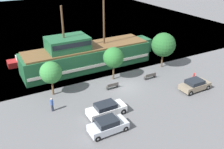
{
  "coord_description": "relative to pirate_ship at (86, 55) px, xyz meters",
  "views": [
    {
      "loc": [
        -15.61,
        -24.85,
        16.02
      ],
      "look_at": [
        -0.81,
        2.0,
        1.2
      ],
      "focal_mm": 40.0,
      "sensor_mm": 36.0,
      "label": 1
    }
  ],
  "objects": [
    {
      "name": "tree_row_midwest",
      "position": [
        10.38,
        -5.64,
        1.63
      ],
      "size": [
        3.65,
        3.65,
        5.49
      ],
      "color": "brown",
      "rests_on": "ground_plane"
    },
    {
      "name": "moored_boat_dockside",
      "position": [
        -7.8,
        5.87,
        -1.43
      ],
      "size": [
        6.27,
        1.95,
        1.54
      ],
      "color": "maroon",
      "rests_on": "water_surface"
    },
    {
      "name": "parked_car_curb_front",
      "position": [
        -3.3,
        -13.01,
        -1.27
      ],
      "size": [
        4.31,
        1.78,
        1.5
      ],
      "color": "white",
      "rests_on": "ground_plane"
    },
    {
      "name": "bench_promenade_west",
      "position": [
        6.28,
        -8.15,
        -1.58
      ],
      "size": [
        1.79,
        0.45,
        0.85
      ],
      "color": "#4C4742",
      "rests_on": "ground_plane"
    },
    {
      "name": "ground_plane",
      "position": [
        1.82,
        -8.49,
        -2.02
      ],
      "size": [
        160.0,
        160.0,
        0.0
      ],
      "primitive_type": "plane",
      "color": "#5B5B5E"
    },
    {
      "name": "bench_promenade_east",
      "position": [
        0.19,
        -8.12,
        -1.59
      ],
      "size": [
        1.64,
        0.45,
        0.85
      ],
      "color": "#4C4742",
      "rests_on": "ground_plane"
    },
    {
      "name": "pirate_ship",
      "position": [
        0.0,
        0.0,
        0.0
      ],
      "size": [
        21.18,
        5.18,
        10.92
      ],
      "color": "#1E5633",
      "rests_on": "water_surface"
    },
    {
      "name": "fire_hydrant",
      "position": [
        11.98,
        -10.9,
        -1.61
      ],
      "size": [
        0.42,
        0.25,
        0.76
      ],
      "color": "red",
      "rests_on": "ground_plane"
    },
    {
      "name": "parked_car_curb_rear",
      "position": [
        -4.5,
        -15.63,
        -1.28
      ],
      "size": [
        3.93,
        1.83,
        1.52
      ],
      "color": "#B7BCC6",
      "rests_on": "ground_plane"
    },
    {
      "name": "parked_car_curb_mid",
      "position": [
        9.37,
        -13.58,
        -1.28
      ],
      "size": [
        4.05,
        1.88,
        1.48
      ],
      "color": "#7F705B",
      "rests_on": "ground_plane"
    },
    {
      "name": "tree_row_east",
      "position": [
        -7.09,
        -5.8,
        1.04
      ],
      "size": [
        2.72,
        2.72,
        4.44
      ],
      "color": "brown",
      "rests_on": "ground_plane"
    },
    {
      "name": "tree_row_mideast",
      "position": [
        1.68,
        -5.68,
        1.26
      ],
      "size": [
        2.85,
        2.85,
        4.72
      ],
      "color": "brown",
      "rests_on": "ground_plane"
    },
    {
      "name": "water_surface",
      "position": [
        1.82,
        35.51,
        -2.02
      ],
      "size": [
        80.0,
        80.0,
        0.0
      ],
      "primitive_type": "plane",
      "color": "slate",
      "rests_on": "ground"
    },
    {
      "name": "pedestrian_walking_near",
      "position": [
        -8.25,
        -9.36,
        -1.18
      ],
      "size": [
        0.32,
        0.32,
        1.66
      ],
      "color": "#232838",
      "rests_on": "ground_plane"
    }
  ]
}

